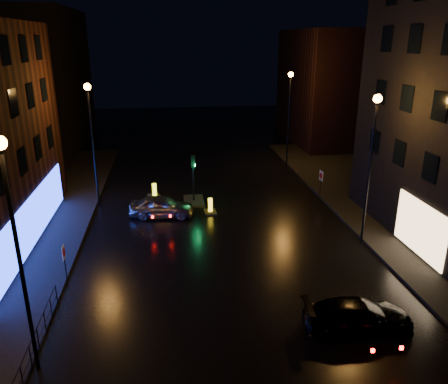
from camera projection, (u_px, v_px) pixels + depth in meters
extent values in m
plane|color=black|center=(245.00, 317.00, 18.30)|extent=(120.00, 120.00, 0.00)
cube|color=black|center=(441.00, 223.00, 27.50)|extent=(12.00, 44.00, 0.15)
cube|color=black|center=(41.00, 79.00, 46.70)|extent=(8.00, 16.00, 14.00)
cube|color=black|center=(328.00, 87.00, 48.10)|extent=(8.00, 14.00, 12.00)
cylinder|color=black|center=(21.00, 269.00, 14.12)|extent=(0.14, 0.14, 8.00)
cylinder|color=black|center=(0.00, 148.00, 12.80)|extent=(0.20, 0.20, 0.25)
cylinder|color=black|center=(94.00, 150.00, 29.08)|extent=(0.14, 0.14, 8.00)
cylinder|color=black|center=(87.00, 89.00, 27.76)|extent=(0.20, 0.20, 0.25)
sphere|color=orange|center=(87.00, 87.00, 27.71)|extent=(0.44, 0.44, 0.44)
cylinder|color=black|center=(369.00, 177.00, 23.56)|extent=(0.14, 0.14, 8.00)
cylinder|color=black|center=(377.00, 102.00, 22.23)|extent=(0.20, 0.20, 0.25)
sphere|color=orange|center=(378.00, 99.00, 22.18)|extent=(0.44, 0.44, 0.44)
cylinder|color=black|center=(288.00, 123.00, 38.52)|extent=(0.14, 0.14, 8.00)
cylinder|color=black|center=(291.00, 76.00, 37.19)|extent=(0.20, 0.20, 0.25)
sphere|color=orange|center=(291.00, 75.00, 37.14)|extent=(0.44, 0.44, 0.44)
cube|color=black|center=(194.00, 201.00, 31.22)|extent=(1.40, 2.40, 0.12)
cylinder|color=black|center=(193.00, 183.00, 30.77)|extent=(0.12, 0.12, 2.80)
cube|color=black|center=(193.00, 161.00, 30.24)|extent=(0.28, 0.22, 0.90)
cylinder|color=#0CFF59|center=(195.00, 165.00, 30.35)|extent=(0.05, 0.18, 0.18)
cylinder|color=black|center=(36.00, 328.00, 16.04)|extent=(0.05, 6.00, 0.05)
cylinder|color=black|center=(38.00, 339.00, 16.20)|extent=(0.04, 6.00, 0.04)
cylinder|color=black|center=(38.00, 339.00, 16.20)|extent=(0.04, 0.04, 1.00)
cylinder|color=black|center=(56.00, 295.00, 19.00)|extent=(0.04, 0.04, 1.00)
imported|color=#96979D|center=(162.00, 206.00, 28.45)|extent=(4.32, 2.22, 1.41)
imported|color=black|center=(358.00, 316.00, 17.32)|extent=(4.47, 2.05, 1.27)
cube|color=black|center=(210.00, 212.00, 29.27)|extent=(0.81, 1.19, 0.10)
cube|color=yellow|center=(210.00, 205.00, 29.11)|extent=(0.28, 0.18, 0.98)
cube|color=black|center=(210.00, 205.00, 29.11)|extent=(0.29, 0.03, 0.59)
cube|color=black|center=(155.00, 196.00, 32.20)|extent=(1.11, 1.37, 0.10)
cube|color=#FCFF19|center=(154.00, 190.00, 32.03)|extent=(0.32, 0.25, 0.98)
cube|color=black|center=(154.00, 190.00, 32.03)|extent=(0.29, 0.11, 0.59)
cylinder|color=black|center=(65.00, 266.00, 20.39)|extent=(0.05, 0.05, 1.96)
cube|color=white|center=(64.00, 253.00, 20.16)|extent=(0.06, 0.49, 0.67)
cylinder|color=#B20C0C|center=(64.00, 253.00, 20.16)|extent=(0.03, 0.39, 0.39)
cylinder|color=black|center=(320.00, 186.00, 31.40)|extent=(0.06, 0.06, 2.07)
cube|color=silver|center=(321.00, 176.00, 31.15)|extent=(0.11, 0.52, 0.71)
cylinder|color=#B20C0C|center=(321.00, 176.00, 31.14)|extent=(0.07, 0.41, 0.41)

